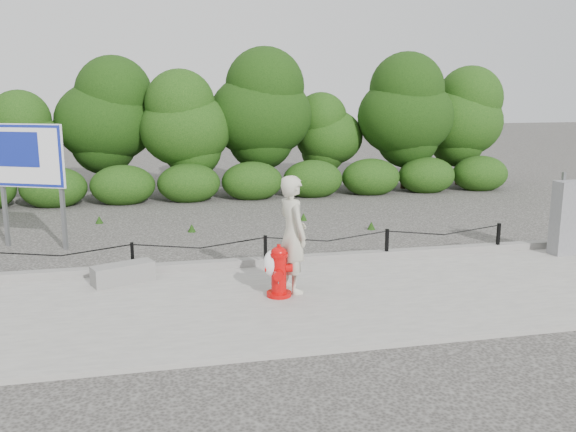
{
  "coord_description": "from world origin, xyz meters",
  "views": [
    {
      "loc": [
        -2.03,
        -11.23,
        3.46
      ],
      "look_at": [
        0.49,
        0.2,
        1.0
      ],
      "focal_mm": 38.0,
      "sensor_mm": 36.0,
      "label": 1
    }
  ],
  "objects_px": {
    "fire_hydrant": "(279,272)",
    "concrete_block": "(123,273)",
    "pedestrian": "(291,236)",
    "advertising_sign": "(28,161)",
    "utility_cabinet": "(567,218)"
  },
  "relations": [
    {
      "from": "utility_cabinet",
      "to": "pedestrian",
      "type": "bearing_deg",
      "value": -173.87
    },
    {
      "from": "fire_hydrant",
      "to": "concrete_block",
      "type": "height_order",
      "value": "fire_hydrant"
    },
    {
      "from": "fire_hydrant",
      "to": "pedestrian",
      "type": "height_order",
      "value": "pedestrian"
    },
    {
      "from": "concrete_block",
      "to": "utility_cabinet",
      "type": "xyz_separation_m",
      "value": [
        8.88,
        0.01,
        0.6
      ]
    },
    {
      "from": "pedestrian",
      "to": "utility_cabinet",
      "type": "distance_m",
      "value": 6.17
    },
    {
      "from": "utility_cabinet",
      "to": "advertising_sign",
      "type": "bearing_deg",
      "value": 159.52
    },
    {
      "from": "fire_hydrant",
      "to": "utility_cabinet",
      "type": "height_order",
      "value": "utility_cabinet"
    },
    {
      "from": "fire_hydrant",
      "to": "concrete_block",
      "type": "distance_m",
      "value": 2.87
    },
    {
      "from": "fire_hydrant",
      "to": "advertising_sign",
      "type": "distance_m",
      "value": 6.57
    },
    {
      "from": "pedestrian",
      "to": "advertising_sign",
      "type": "distance_m",
      "value": 6.52
    },
    {
      "from": "fire_hydrant",
      "to": "advertising_sign",
      "type": "xyz_separation_m",
      "value": [
        -4.57,
        4.49,
        1.42
      ]
    },
    {
      "from": "pedestrian",
      "to": "concrete_block",
      "type": "relative_size",
      "value": 1.85
    },
    {
      "from": "pedestrian",
      "to": "advertising_sign",
      "type": "bearing_deg",
      "value": 36.36
    },
    {
      "from": "utility_cabinet",
      "to": "fire_hydrant",
      "type": "bearing_deg",
      "value": -172.52
    },
    {
      "from": "fire_hydrant",
      "to": "advertising_sign",
      "type": "relative_size",
      "value": 0.32
    }
  ]
}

